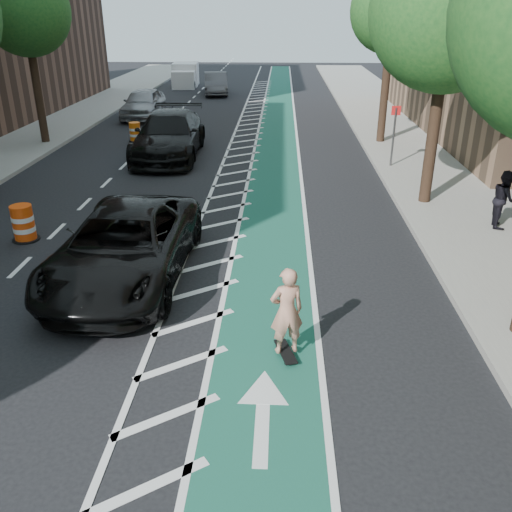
# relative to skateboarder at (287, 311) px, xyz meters

# --- Properties ---
(ground) EXTENTS (120.00, 120.00, 0.00)m
(ground) POSITION_rel_skateboarder_xyz_m (-3.37, 1.06, -0.95)
(ground) COLOR black
(ground) RESTS_ON ground
(bike_lane) EXTENTS (2.00, 90.00, 0.01)m
(bike_lane) POSITION_rel_skateboarder_xyz_m (-0.37, 11.06, -0.94)
(bike_lane) COLOR #18553C
(bike_lane) RESTS_ON ground
(buffer_strip) EXTENTS (1.40, 90.00, 0.01)m
(buffer_strip) POSITION_rel_skateboarder_xyz_m (-1.87, 11.06, -0.94)
(buffer_strip) COLOR silver
(buffer_strip) RESTS_ON ground
(sidewalk_right) EXTENTS (5.00, 90.00, 0.15)m
(sidewalk_right) POSITION_rel_skateboarder_xyz_m (6.13, 11.06, -0.87)
(sidewalk_right) COLOR gray
(sidewalk_right) RESTS_ON ground
(curb_right) EXTENTS (0.12, 90.00, 0.16)m
(curb_right) POSITION_rel_skateboarder_xyz_m (3.68, 11.06, -0.87)
(curb_right) COLOR gray
(curb_right) RESTS_ON ground
(curb_left) EXTENTS (0.12, 90.00, 0.16)m
(curb_left) POSITION_rel_skateboarder_xyz_m (-10.42, 11.06, -0.87)
(curb_left) COLOR gray
(curb_left) RESTS_ON ground
(tree_r_c) EXTENTS (4.20, 4.20, 7.90)m
(tree_r_c) POSITION_rel_skateboarder_xyz_m (4.53, 9.06, 4.82)
(tree_r_c) COLOR #382619
(tree_r_c) RESTS_ON ground
(tree_r_d) EXTENTS (4.20, 4.20, 7.90)m
(tree_r_d) POSITION_rel_skateboarder_xyz_m (4.53, 17.06, 4.82)
(tree_r_d) COLOR #382619
(tree_r_d) RESTS_ON ground
(tree_l_d) EXTENTS (4.20, 4.20, 7.90)m
(tree_l_d) POSITION_rel_skateboarder_xyz_m (-11.27, 17.06, 4.82)
(tree_l_d) COLOR #382619
(tree_l_d) RESTS_ON ground
(sign_post) EXTENTS (0.35, 0.08, 2.47)m
(sign_post) POSITION_rel_skateboarder_xyz_m (4.23, 13.06, 0.40)
(sign_post) COLOR #4C4C4C
(sign_post) RESTS_ON ground
(skateboard) EXTENTS (0.45, 0.83, 0.11)m
(skateboard) POSITION_rel_skateboarder_xyz_m (-0.00, 0.00, -0.86)
(skateboard) COLOR black
(skateboard) RESTS_ON ground
(skateboarder) EXTENTS (0.70, 0.56, 1.68)m
(skateboarder) POSITION_rel_skateboarder_xyz_m (0.00, 0.00, 0.00)
(skateboarder) COLOR tan
(skateboarder) RESTS_ON skateboard
(suv_near) EXTENTS (2.91, 6.05, 1.66)m
(suv_near) POSITION_rel_skateboarder_xyz_m (-3.73, 3.02, -0.12)
(suv_near) COLOR black
(suv_near) RESTS_ON ground
(suv_far) EXTENTS (2.79, 6.51, 1.87)m
(suv_far) POSITION_rel_skateboarder_xyz_m (-4.94, 14.65, -0.01)
(suv_far) COLOR black
(suv_far) RESTS_ON ground
(car_silver) EXTENTS (1.99, 4.90, 1.67)m
(car_silver) POSITION_rel_skateboarder_xyz_m (-8.25, 23.83, -0.12)
(car_silver) COLOR #9C9DA1
(car_silver) RESTS_ON ground
(car_grey) EXTENTS (2.26, 4.91, 1.56)m
(car_grey) POSITION_rel_skateboarder_xyz_m (-5.12, 33.70, -0.17)
(car_grey) COLOR #535358
(car_grey) RESTS_ON ground
(pedestrian) EXTENTS (0.76, 0.90, 1.64)m
(pedestrian) POSITION_rel_skateboarder_xyz_m (6.14, 6.47, 0.02)
(pedestrian) COLOR black
(pedestrian) RESTS_ON sidewalk_right
(box_truck) EXTENTS (2.25, 4.49, 1.81)m
(box_truck) POSITION_rel_skateboarder_xyz_m (-8.18, 38.26, -0.11)
(box_truck) COLOR white
(box_truck) RESTS_ON ground
(barrel_a) EXTENTS (0.73, 0.73, 1.00)m
(barrel_a) POSITION_rel_skateboarder_xyz_m (-7.17, 5.20, -0.48)
(barrel_a) COLOR #EB460C
(barrel_a) RESTS_ON ground
(barrel_b) EXTENTS (0.65, 0.65, 0.89)m
(barrel_b) POSITION_rel_skateboarder_xyz_m (-5.17, 14.39, -0.53)
(barrel_b) COLOR #DB4B0B
(barrel_b) RESTS_ON ground
(barrel_c) EXTENTS (0.66, 0.66, 0.90)m
(barrel_c) POSITION_rel_skateboarder_xyz_m (-7.21, 17.60, -0.52)
(barrel_c) COLOR orange
(barrel_c) RESTS_ON ground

